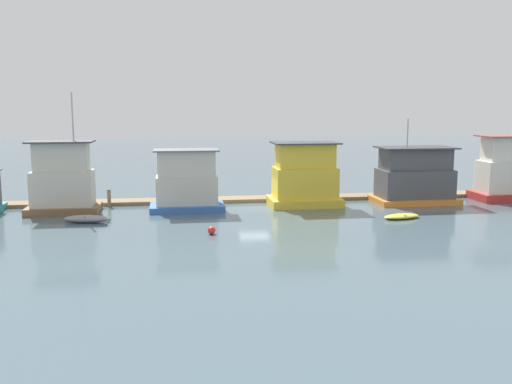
# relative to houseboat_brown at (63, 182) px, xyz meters

# --- Properties ---
(ground_plane) EXTENTS (200.00, 200.00, 0.00)m
(ground_plane) POSITION_rel_houseboat_brown_xyz_m (15.14, 0.33, -2.45)
(ground_plane) COLOR #475B66
(dock_walkway) EXTENTS (59.60, 2.15, 0.30)m
(dock_walkway) POSITION_rel_houseboat_brown_xyz_m (15.14, 3.41, -2.30)
(dock_walkway) COLOR #846B4C
(dock_walkway) RESTS_ON ground_plane
(houseboat_brown) EXTENTS (5.50, 3.41, 9.33)m
(houseboat_brown) POSITION_rel_houseboat_brown_xyz_m (0.00, 0.00, 0.00)
(houseboat_brown) COLOR brown
(houseboat_brown) RESTS_ON ground_plane
(houseboat_blue) EXTENTS (5.88, 3.59, 4.87)m
(houseboat_blue) POSITION_rel_houseboat_brown_xyz_m (9.60, -0.14, -0.26)
(houseboat_blue) COLOR #3866B7
(houseboat_blue) RESTS_ON ground_plane
(houseboat_yellow) EXTENTS (5.94, 3.96, 5.31)m
(houseboat_yellow) POSITION_rel_houseboat_brown_xyz_m (19.42, 0.47, -0.06)
(houseboat_yellow) COLOR gold
(houseboat_yellow) RESTS_ON ground_plane
(houseboat_orange) EXTENTS (6.97, 4.18, 7.21)m
(houseboat_orange) POSITION_rel_houseboat_brown_xyz_m (29.12, 0.50, -0.25)
(houseboat_orange) COLOR orange
(houseboat_orange) RESTS_ON ground_plane
(dinghy_grey) EXTENTS (3.46, 1.60, 0.54)m
(dinghy_grey) POSITION_rel_houseboat_brown_xyz_m (2.32, -4.22, -2.18)
(dinghy_grey) COLOR gray
(dinghy_grey) RESTS_ON ground_plane
(dinghy_yellow) EXTENTS (3.11, 1.84, 0.35)m
(dinghy_yellow) POSITION_rel_houseboat_brown_xyz_m (25.28, -6.11, -2.27)
(dinghy_yellow) COLOR yellow
(dinghy_yellow) RESTS_ON ground_plane
(mooring_post_far_left) EXTENTS (0.30, 0.30, 1.47)m
(mooring_post_far_left) POSITION_rel_houseboat_brown_xyz_m (3.25, 2.08, -1.71)
(mooring_post_far_left) COLOR #846B4C
(mooring_post_far_left) RESTS_ON ground_plane
(mooring_post_near_right) EXTENTS (0.24, 0.24, 2.04)m
(mooring_post_near_right) POSITION_rel_houseboat_brown_xyz_m (32.90, 2.08, -1.43)
(mooring_post_near_right) COLOR #846B4C
(mooring_post_near_right) RESTS_ON ground_plane
(buoy_red) EXTENTS (0.52, 0.52, 0.52)m
(buoy_red) POSITION_rel_houseboat_brown_xyz_m (10.96, -9.26, -2.19)
(buoy_red) COLOR red
(buoy_red) RESTS_ON ground_plane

